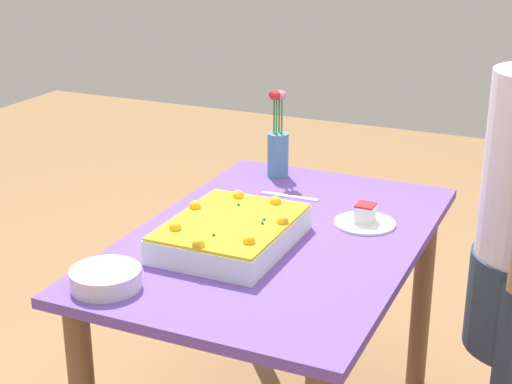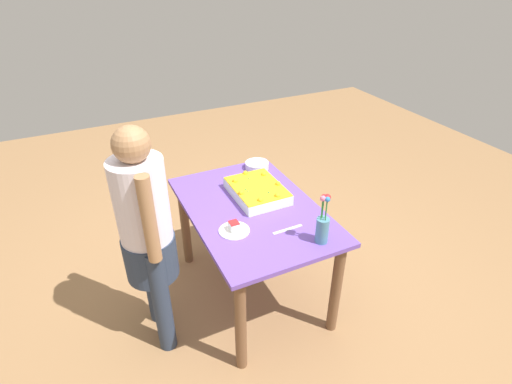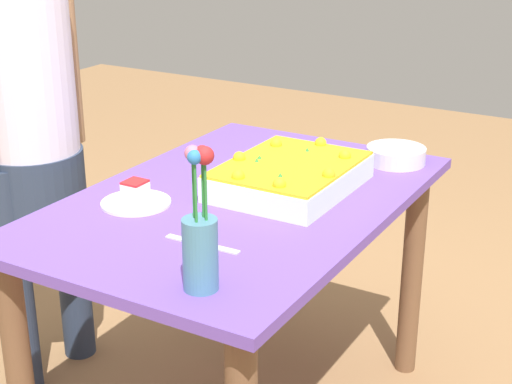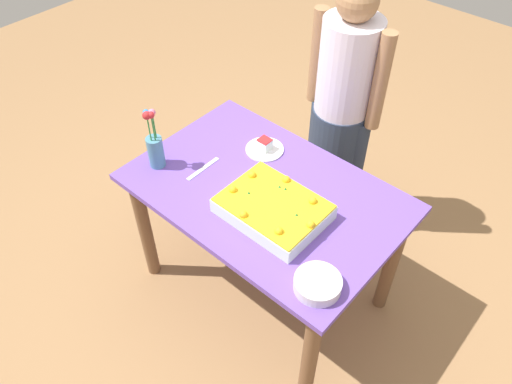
{
  "view_description": "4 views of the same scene",
  "coord_description": "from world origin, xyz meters",
  "px_view_note": "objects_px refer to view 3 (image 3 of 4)",
  "views": [
    {
      "loc": [
        1.99,
        0.83,
        1.69
      ],
      "look_at": [
        0.03,
        -0.06,
        0.9
      ],
      "focal_mm": 55.0,
      "sensor_mm": 36.0,
      "label": 1
    },
    {
      "loc": [
        -2.02,
        0.94,
        2.23
      ],
      "look_at": [
        0.13,
        -0.09,
        0.79
      ],
      "focal_mm": 28.0,
      "sensor_mm": 36.0,
      "label": 2
    },
    {
      "loc": [
        -1.73,
        -1.06,
        1.55
      ],
      "look_at": [
        -0.01,
        -0.06,
        0.79
      ],
      "focal_mm": 55.0,
      "sensor_mm": 36.0,
      "label": 3
    },
    {
      "loc": [
        1.04,
        -1.24,
        2.37
      ],
      "look_at": [
        0.03,
        -0.1,
        0.85
      ],
      "focal_mm": 35.0,
      "sensor_mm": 36.0,
      "label": 4
    }
  ],
  "objects_px": {
    "sheet_cake": "(290,176)",
    "serving_plate_with_slice": "(136,198)",
    "fruit_bowl": "(396,155)",
    "cake_knife": "(202,244)",
    "person_standing": "(30,134)",
    "flower_vase": "(200,240)"
  },
  "relations": [
    {
      "from": "sheet_cake",
      "to": "fruit_bowl",
      "type": "height_order",
      "value": "sheet_cake"
    },
    {
      "from": "serving_plate_with_slice",
      "to": "flower_vase",
      "type": "height_order",
      "value": "flower_vase"
    },
    {
      "from": "sheet_cake",
      "to": "serving_plate_with_slice",
      "type": "height_order",
      "value": "sheet_cake"
    },
    {
      "from": "sheet_cake",
      "to": "cake_knife",
      "type": "relative_size",
      "value": 2.17
    },
    {
      "from": "serving_plate_with_slice",
      "to": "fruit_bowl",
      "type": "relative_size",
      "value": 1.03
    },
    {
      "from": "cake_knife",
      "to": "fruit_bowl",
      "type": "bearing_deg",
      "value": 76.32
    },
    {
      "from": "flower_vase",
      "to": "cake_knife",
      "type": "bearing_deg",
      "value": 33.45
    },
    {
      "from": "fruit_bowl",
      "to": "sheet_cake",
      "type": "bearing_deg",
      "value": 154.34
    },
    {
      "from": "sheet_cake",
      "to": "serving_plate_with_slice",
      "type": "relative_size",
      "value": 2.3
    },
    {
      "from": "cake_knife",
      "to": "fruit_bowl",
      "type": "relative_size",
      "value": 1.1
    },
    {
      "from": "person_standing",
      "to": "serving_plate_with_slice",
      "type": "bearing_deg",
      "value": -13.0
    },
    {
      "from": "sheet_cake",
      "to": "cake_knife",
      "type": "height_order",
      "value": "sheet_cake"
    },
    {
      "from": "sheet_cake",
      "to": "flower_vase",
      "type": "bearing_deg",
      "value": -169.31
    },
    {
      "from": "cake_knife",
      "to": "sheet_cake",
      "type": "bearing_deg",
      "value": 88.47
    },
    {
      "from": "flower_vase",
      "to": "fruit_bowl",
      "type": "relative_size",
      "value": 1.74
    },
    {
      "from": "serving_plate_with_slice",
      "to": "person_standing",
      "type": "bearing_deg",
      "value": 77.0
    },
    {
      "from": "flower_vase",
      "to": "person_standing",
      "type": "distance_m",
      "value": 1.02
    },
    {
      "from": "cake_knife",
      "to": "serving_plate_with_slice",
      "type": "bearing_deg",
      "value": 155.89
    },
    {
      "from": "cake_knife",
      "to": "fruit_bowl",
      "type": "xyz_separation_m",
      "value": [
        0.81,
        -0.18,
        0.02
      ]
    },
    {
      "from": "fruit_bowl",
      "to": "person_standing",
      "type": "relative_size",
      "value": 0.12
    },
    {
      "from": "serving_plate_with_slice",
      "to": "flower_vase",
      "type": "xyz_separation_m",
      "value": [
        -0.31,
        -0.42,
        0.1
      ]
    },
    {
      "from": "serving_plate_with_slice",
      "to": "fruit_bowl",
      "type": "distance_m",
      "value": 0.84
    }
  ]
}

